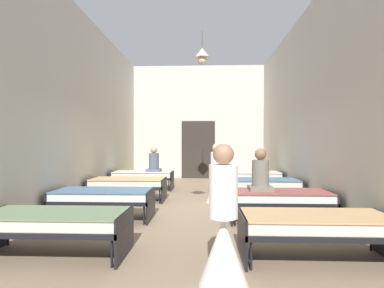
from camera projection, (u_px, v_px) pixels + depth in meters
name	position (u px, v px, depth m)	size (l,w,h in m)	color
ground_plane	(192.00, 212.00, 6.78)	(6.08, 12.74, 0.10)	#8C755B
room_shell	(194.00, 109.00, 8.00)	(5.88, 12.34, 4.74)	beige
bed_left_row_0	(55.00, 222.00, 4.00)	(1.90, 0.84, 0.57)	black
bed_right_row_0	(316.00, 225.00, 3.86)	(1.90, 0.84, 0.57)	black
bed_left_row_1	(103.00, 197.00, 5.90)	(1.90, 0.84, 0.57)	black
bed_right_row_1	(279.00, 198.00, 5.76)	(1.90, 0.84, 0.57)	black
bed_left_row_2	(128.00, 184.00, 7.80)	(1.90, 0.84, 0.57)	black
bed_right_row_2	(261.00, 184.00, 7.65)	(1.90, 0.84, 0.57)	black
bed_left_row_3	(143.00, 176.00, 9.70)	(1.90, 0.84, 0.57)	black
bed_right_row_3	(250.00, 176.00, 9.55)	(1.90, 0.84, 0.57)	black
nurse_near_aisle	(217.00, 181.00, 7.60)	(0.52, 0.52, 1.49)	white
nurse_mid_aisle	(223.00, 234.00, 3.17)	(0.52, 0.52, 1.49)	white
patient_seated_primary	(260.00, 175.00, 5.80)	(0.44, 0.44, 0.80)	slate
patient_seated_secondary	(154.00, 162.00, 9.67)	(0.44, 0.44, 0.80)	#515B70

